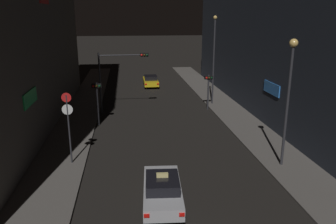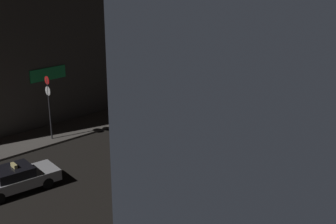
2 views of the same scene
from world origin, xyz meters
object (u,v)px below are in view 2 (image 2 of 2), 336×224
traffic_light_left_kerb (147,86)px  street_lamp_near_block (152,126)px  taxi (16,178)px  far_car (322,86)px  traffic_light_overhead (200,63)px  traffic_light_right_kerb (291,110)px  street_lamp_far_block (322,68)px  sign_pole_left (49,102)px

traffic_light_left_kerb → street_lamp_near_block: bearing=-39.3°
taxi → far_car: (1.57, 28.24, -0.00)m
traffic_light_overhead → traffic_light_right_kerb: 8.70m
traffic_light_overhead → street_lamp_far_block: size_ratio=0.64×
far_car → street_lamp_far_block: (5.60, -10.15, 4.43)m
sign_pole_left → street_lamp_far_block: street_lamp_far_block is taller
taxi → traffic_light_left_kerb: size_ratio=1.26×
far_car → traffic_light_right_kerb: bearing=-68.4°
traffic_light_overhead → sign_pole_left: 11.93m
traffic_light_right_kerb → street_lamp_near_block: street_lamp_near_block is taller
traffic_light_left_kerb → taxi: bearing=-72.6°
traffic_light_overhead → sign_pole_left: traffic_light_overhead is taller
traffic_light_left_kerb → street_lamp_far_block: size_ratio=0.41×
sign_pole_left → traffic_light_right_kerb: bearing=44.8°
traffic_light_right_kerb → street_lamp_far_block: (0.89, 1.76, 2.70)m
traffic_light_overhead → sign_pole_left: size_ratio=1.28×
taxi → traffic_light_overhead: bearing=97.8°
far_car → sign_pole_left: size_ratio=1.01×
traffic_light_overhead → traffic_light_left_kerb: bearing=-114.0°
traffic_light_right_kerb → sign_pole_left: sign_pole_left is taller
street_lamp_near_block → street_lamp_far_block: 14.92m
sign_pole_left → street_lamp_far_block: 18.04m
traffic_light_overhead → street_lamp_near_block: size_ratio=0.75×
street_lamp_near_block → far_car: bearing=103.6°
traffic_light_overhead → far_car: bearing=71.8°
traffic_light_overhead → traffic_light_left_kerb: traffic_light_overhead is taller
traffic_light_left_kerb → street_lamp_far_block: bearing=25.8°
far_car → street_lamp_near_block: 26.15m
far_car → traffic_light_right_kerb: (4.70, -11.91, 1.74)m
far_car → sign_pole_left: (-6.64, -23.19, 2.07)m
traffic_light_left_kerb → street_lamp_near_block: size_ratio=0.48×
far_car → street_lamp_near_block: size_ratio=0.59×
far_car → traffic_light_overhead: size_ratio=0.79×
street_lamp_far_block → taxi: bearing=-111.6°
taxi → sign_pole_left: (-5.07, 5.06, 2.07)m
taxi → far_car: taxi is taller
sign_pole_left → street_lamp_far_block: bearing=46.8°
sign_pole_left → street_lamp_near_block: street_lamp_near_block is taller
taxi → far_car: bearing=86.8°
far_car → traffic_light_overhead: 12.73m
traffic_light_overhead → street_lamp_far_block: street_lamp_far_block is taller
taxi → street_lamp_far_block: street_lamp_far_block is taller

